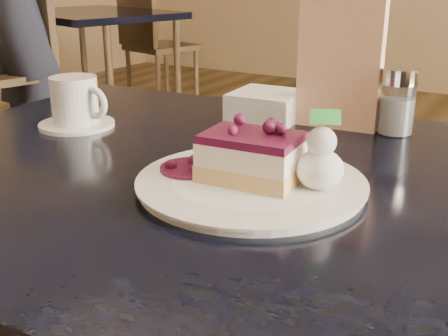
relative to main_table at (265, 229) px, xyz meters
The scene contains 11 objects.
main_table is the anchor object (origin of this frame).
dessert_plate 0.11m from the main_table, 85.31° to the right, with size 0.30×0.30×0.01m, color white.
cheesecake_slice 0.14m from the main_table, 85.31° to the right, with size 0.14×0.10×0.06m.
whipped_cream 0.16m from the main_table, 20.50° to the right, with size 0.06×0.06×0.05m.
berry_sauce 0.15m from the main_table, 142.40° to the right, with size 0.09×0.09×0.01m, color #3A1023.
coffee_set 0.45m from the main_table, behind, with size 0.15×0.14×0.09m.
menu_card 0.36m from the main_table, 91.91° to the left, with size 0.15×0.03×0.24m, color white.
sugar_shaker 0.36m from the main_table, 72.45° to the left, with size 0.06×0.06×0.12m.
napkin_stack 0.34m from the main_table, 117.41° to the left, with size 0.13×0.13×0.05m, color white.
bg_table_far_left 3.39m from the main_table, 138.46° to the left, with size 1.27×1.98×1.32m.
patron 2.85m from the main_table, 147.69° to the left, with size 0.63×0.41×1.72m, color black.
Camera 1 is at (0.45, -0.39, 1.09)m, focal length 45.00 mm.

